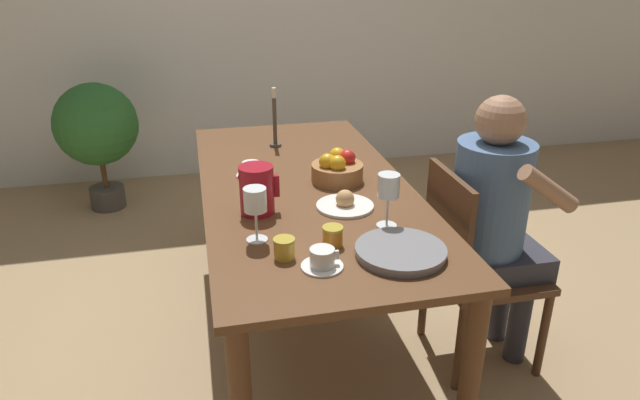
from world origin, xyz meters
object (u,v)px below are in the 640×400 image
at_px(wine_glass_water, 255,202).
at_px(serving_tray, 401,251).
at_px(person_seated, 496,213).
at_px(bread_plate, 345,203).
at_px(potted_plant, 97,128).
at_px(chair_person_side, 472,264).
at_px(wine_glass_juice, 388,189).
at_px(fruit_bowl, 337,169).
at_px(red_pitcher, 257,189).
at_px(jam_jar_amber, 284,247).
at_px(candlestick_tall, 275,124).
at_px(teacup_near_person, 322,260).
at_px(jam_jar_red, 333,235).
at_px(teacup_across, 251,170).

distance_m(wine_glass_water, serving_tray, 0.51).
xyz_separation_m(person_seated, serving_tray, (-0.53, -0.32, 0.06)).
height_order(bread_plate, potted_plant, potted_plant).
height_order(chair_person_side, wine_glass_juice, wine_glass_juice).
relative_size(chair_person_side, fruit_bowl, 3.91).
bearing_deg(red_pitcher, jam_jar_amber, -83.48).
bearing_deg(serving_tray, person_seated, 31.36).
distance_m(serving_tray, jam_jar_amber, 0.38).
bearing_deg(red_pitcher, fruit_bowl, 33.28).
bearing_deg(fruit_bowl, candlestick_tall, 109.72).
distance_m(red_pitcher, teacup_near_person, 0.48).
bearing_deg(bread_plate, serving_tray, -79.02).
relative_size(wine_glass_water, candlestick_tall, 0.65).
relative_size(wine_glass_water, bread_plate, 0.87).
xyz_separation_m(bread_plate, candlestick_tall, (-0.15, 0.80, 0.10)).
height_order(jam_jar_amber, jam_jar_red, same).
bearing_deg(wine_glass_water, potted_plant, 110.99).
xyz_separation_m(chair_person_side, teacup_across, (-0.84, 0.51, 0.30)).
xyz_separation_m(bread_plate, jam_jar_red, (-0.12, -0.29, 0.02)).
bearing_deg(candlestick_tall, teacup_across, -112.95).
relative_size(wine_glass_juice, serving_tray, 0.67).
xyz_separation_m(wine_glass_juice, jam_jar_amber, (-0.40, -0.15, -0.11)).
relative_size(chair_person_side, jam_jar_red, 12.21).
height_order(chair_person_side, jam_jar_amber, chair_person_side).
relative_size(wine_glass_water, jam_jar_red, 2.73).
height_order(wine_glass_juice, fruit_bowl, wine_glass_juice).
xyz_separation_m(red_pitcher, jam_jar_amber, (0.04, -0.37, -0.06)).
bearing_deg(bread_plate, red_pitcher, 174.95).
bearing_deg(potted_plant, teacup_near_person, -67.08).
bearing_deg(potted_plant, wine_glass_juice, -58.68).
bearing_deg(fruit_bowl, bread_plate, -98.03).
bearing_deg(red_pitcher, bread_plate, -5.05).
bearing_deg(wine_glass_water, red_pitcher, 82.33).
distance_m(wine_glass_water, fruit_bowl, 0.63).
height_order(person_seated, red_pitcher, person_seated).
bearing_deg(fruit_bowl, jam_jar_red, -105.78).
relative_size(chair_person_side, jam_jar_amber, 12.21).
relative_size(person_seated, potted_plant, 1.34).
height_order(red_pitcher, serving_tray, red_pitcher).
height_order(chair_person_side, wine_glass_water, wine_glass_water).
bearing_deg(person_seated, jam_jar_amber, -74.40).
height_order(wine_glass_water, wine_glass_juice, wine_glass_juice).
xyz_separation_m(chair_person_side, jam_jar_red, (-0.64, -0.20, 0.31)).
height_order(bread_plate, candlestick_tall, candlestick_tall).
distance_m(person_seated, fruit_bowl, 0.68).
distance_m(jam_jar_amber, potted_plant, 2.43).
relative_size(chair_person_side, wine_glass_water, 4.48).
height_order(chair_person_side, candlestick_tall, candlestick_tall).
bearing_deg(bread_plate, jam_jar_amber, -131.10).
bearing_deg(chair_person_side, jam_jar_red, -73.00).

